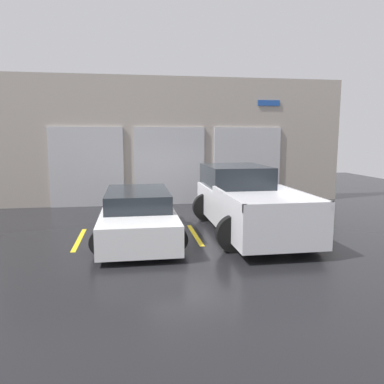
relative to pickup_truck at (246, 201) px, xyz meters
name	(u,v)px	position (x,y,z in m)	size (l,w,h in m)	color
ground_plane	(186,220)	(-1.52, 1.49, -0.83)	(28.00, 28.00, 0.00)	black
shophouse_building	(173,142)	(-1.52, 4.78, 1.58)	(13.68, 0.68, 4.91)	#9E9389
pickup_truck	(246,201)	(0.00, 0.00, 0.00)	(2.61, 5.31, 1.75)	silver
sedan_white	(138,215)	(-3.03, -0.28, -0.24)	(2.21, 4.63, 1.24)	white
parking_stripe_far_left	(79,239)	(-4.55, -0.30, -0.83)	(0.12, 2.20, 0.01)	gold
parking_stripe_left	(195,235)	(-1.52, -0.30, -0.83)	(0.12, 2.20, 0.01)	gold
parking_stripe_centre	(300,230)	(1.52, -0.30, -0.83)	(0.12, 2.20, 0.01)	gold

